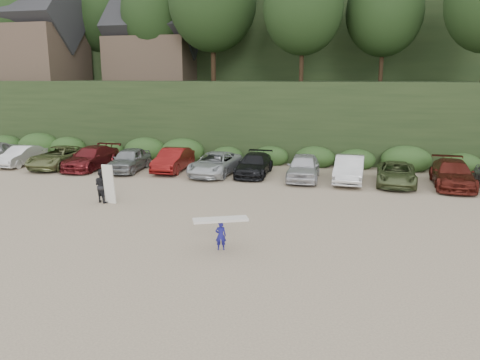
# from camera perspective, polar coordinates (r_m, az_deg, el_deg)

# --- Properties ---
(ground) EXTENTS (120.00, 120.00, 0.00)m
(ground) POSITION_cam_1_polar(r_m,az_deg,el_deg) (21.58, -6.24, -4.83)
(ground) COLOR tan
(ground) RESTS_ON ground
(hillside_backdrop) EXTENTS (90.00, 41.50, 28.00)m
(hillside_backdrop) POSITION_cam_1_polar(r_m,az_deg,el_deg) (55.95, 6.36, 17.41)
(hillside_backdrop) COLOR black
(hillside_backdrop) RESTS_ON ground
(parked_cars) EXTENTS (39.35, 5.81, 1.63)m
(parked_cars) POSITION_cam_1_polar(r_m,az_deg,el_deg) (30.79, -1.74, 1.96)
(parked_cars) COLOR #A1A0A5
(parked_cars) RESTS_ON ground
(child_surfer) EXTENTS (2.11, 1.37, 1.23)m
(child_surfer) POSITION_cam_1_polar(r_m,az_deg,el_deg) (17.61, -2.37, -5.94)
(child_surfer) COLOR navy
(child_surfer) RESTS_ON ground
(adult_surfer) EXTENTS (1.33, 0.93, 2.06)m
(adult_surfer) POSITION_cam_1_polar(r_m,az_deg,el_deg) (25.18, -16.39, -0.66)
(adult_surfer) COLOR black
(adult_surfer) RESTS_ON ground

